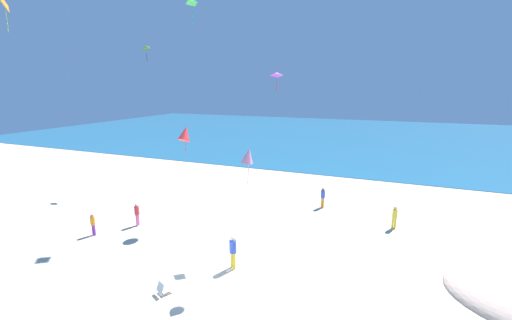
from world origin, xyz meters
The scene contains 14 objects.
ground_plane centered at (0.00, 10.00, 0.00)m, with size 120.00×120.00×0.00m, color beige.
ocean_water centered at (0.00, 50.57, 0.03)m, with size 120.00×60.00×0.05m, color #236084.
beach_chair_far_left centered at (-0.99, -1.41, 0.27)m, with size 0.72×0.77×0.59m.
person_0 centered at (-8.62, 1.70, 0.80)m, with size 0.31×0.31×1.39m.
person_1 centered at (1.00, 1.56, 1.01)m, with size 0.49×0.49×1.75m.
person_2 centered at (-7.08, 3.81, 0.89)m, with size 0.37×0.37×1.55m.
person_3 centered at (8.69, 9.58, 0.88)m, with size 0.41×0.41×1.52m.
person_4 centered at (3.73, 11.57, 0.90)m, with size 0.43×0.43×1.56m.
kite_orange centered at (-12.08, 0.80, 13.34)m, with size 0.69×0.78×1.97m.
kite_purple centered at (1.69, 6.14, 9.68)m, with size 0.58×0.46×1.14m.
kite_red centered at (-4.27, 5.64, 6.07)m, with size 0.89×1.15×2.02m.
kite_pink centered at (1.90, 1.47, 5.94)m, with size 0.70×0.57×1.71m.
kite_green centered at (-4.61, 7.71, 14.33)m, with size 0.79×0.65×1.55m.
kite_lime centered at (-12.50, 12.30, 12.38)m, with size 0.77×0.62×1.40m.
Camera 1 is at (7.39, -11.39, 8.98)m, focal length 22.19 mm.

